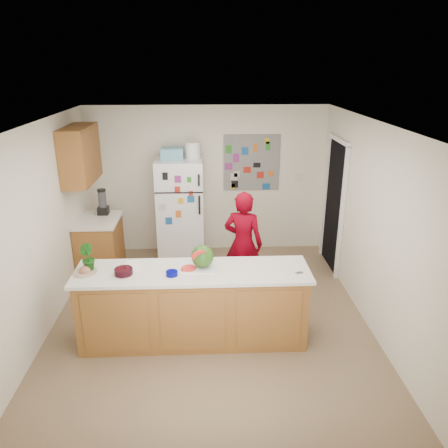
{
  "coord_description": "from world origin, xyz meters",
  "views": [
    {
      "loc": [
        -0.04,
        -4.98,
        3.14
      ],
      "look_at": [
        0.19,
        0.2,
        1.22
      ],
      "focal_mm": 35.0,
      "sensor_mm": 36.0,
      "label": 1
    }
  ],
  "objects_px": {
    "watermelon": "(203,256)",
    "cherry_bowl": "(124,271)",
    "person": "(243,244)",
    "refrigerator": "(181,210)"
  },
  "relations": [
    {
      "from": "person",
      "to": "cherry_bowl",
      "type": "relative_size",
      "value": 7.49
    },
    {
      "from": "watermelon",
      "to": "cherry_bowl",
      "type": "bearing_deg",
      "value": -171.3
    },
    {
      "from": "watermelon",
      "to": "cherry_bowl",
      "type": "distance_m",
      "value": 0.9
    },
    {
      "from": "person",
      "to": "cherry_bowl",
      "type": "distance_m",
      "value": 1.88
    },
    {
      "from": "watermelon",
      "to": "cherry_bowl",
      "type": "xyz_separation_m",
      "value": [
        -0.88,
        -0.13,
        -0.11
      ]
    },
    {
      "from": "refrigerator",
      "to": "watermelon",
      "type": "distance_m",
      "value": 2.35
    },
    {
      "from": "person",
      "to": "cherry_bowl",
      "type": "bearing_deg",
      "value": 58.99
    },
    {
      "from": "watermelon",
      "to": "cherry_bowl",
      "type": "relative_size",
      "value": 1.28
    },
    {
      "from": "refrigerator",
      "to": "cherry_bowl",
      "type": "relative_size",
      "value": 8.41
    },
    {
      "from": "refrigerator",
      "to": "watermelon",
      "type": "height_order",
      "value": "refrigerator"
    }
  ]
}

